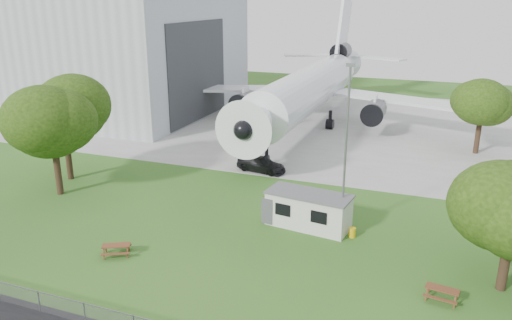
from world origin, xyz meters
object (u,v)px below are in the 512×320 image
(picnic_west, at_px, (117,255))
(airliner, at_px, (312,86))
(hangar, at_px, (83,44))
(picnic_east, at_px, (441,300))
(site_cabin, at_px, (309,210))

(picnic_west, bearing_deg, airliner, 58.06)
(hangar, distance_m, picnic_west, 51.82)
(hangar, distance_m, picnic_east, 65.30)
(hangar, height_order, picnic_west, hangar)
(site_cabin, height_order, picnic_east, site_cabin)
(airliner, bearing_deg, hangar, 179.78)
(picnic_west, distance_m, picnic_east, 20.30)
(airliner, bearing_deg, picnic_west, -94.30)
(hangar, relative_size, site_cabin, 6.23)
(airliner, distance_m, site_cabin, 31.11)
(airliner, bearing_deg, site_cabin, -75.42)
(hangar, xyz_separation_m, picnic_west, (33.07, -38.78, -9.41))
(picnic_west, bearing_deg, site_cabin, 11.77)
(airliner, xyz_separation_m, picnic_east, (17.28, -36.46, -5.27))
(site_cabin, xyz_separation_m, picnic_east, (9.51, -6.60, -1.31))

